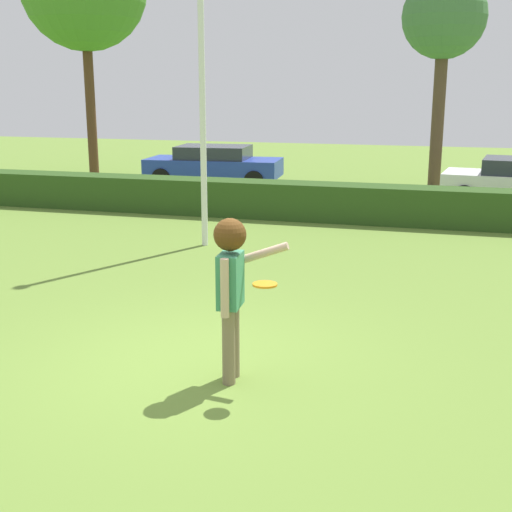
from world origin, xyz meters
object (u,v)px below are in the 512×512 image
object	(u,v)px
lamppost	(201,52)
willow_tree	(444,20)
person	(231,278)
frisbee	(265,284)
parked_car_blue	(214,164)

from	to	relation	value
lamppost	willow_tree	distance (m)	10.40
person	frisbee	bearing A→B (deg)	-23.33
person	parked_car_blue	world-z (taller)	person
frisbee	willow_tree	distance (m)	16.13
lamppost	willow_tree	xyz separation A→B (m)	(4.19, 9.44, 1.25)
frisbee	willow_tree	world-z (taller)	willow_tree
lamppost	parked_car_blue	size ratio (longest dim) A/B	1.57
frisbee	parked_car_blue	xyz separation A→B (m)	(-5.45, 14.13, -0.48)
person	parked_car_blue	distance (m)	14.84
willow_tree	person	bearing A→B (deg)	-96.31
frisbee	parked_car_blue	world-z (taller)	parked_car_blue
parked_car_blue	willow_tree	bearing A→B (deg)	12.48
person	parked_car_blue	size ratio (longest dim) A/B	0.42
person	lamppost	xyz separation A→B (m)	(-2.48, 6.01, 2.56)
person	willow_tree	world-z (taller)	willow_tree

